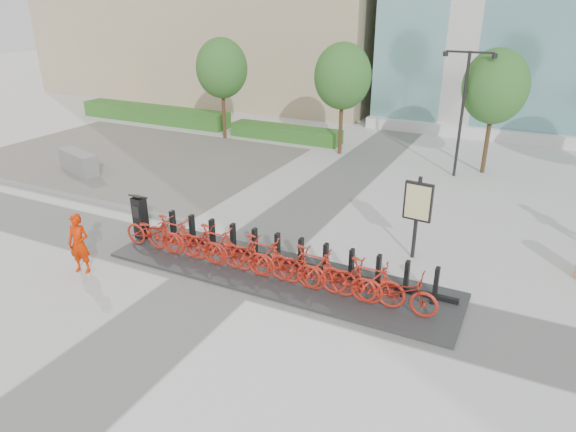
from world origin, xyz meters
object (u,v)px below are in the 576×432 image
at_px(bike_0, 153,232).
at_px(worker_red, 79,244).
at_px(jersey_barrier, 78,162).
at_px(kiosk, 140,217).
at_px(map_sign, 418,205).

xyz_separation_m(bike_0, worker_red, (-0.91, -1.84, 0.24)).
bearing_deg(worker_red, jersey_barrier, 123.46).
height_order(kiosk, worker_red, worker_red).
relative_size(kiosk, jersey_barrier, 0.61).
relative_size(worker_red, map_sign, 0.69).
height_order(bike_0, jersey_barrier, bike_0).
height_order(bike_0, map_sign, map_sign).
bearing_deg(bike_0, map_sign, -66.53).
distance_m(bike_0, kiosk, 0.92).
distance_m(kiosk, worker_red, 2.25).
height_order(worker_red, map_sign, map_sign).
distance_m(bike_0, worker_red, 2.07).
distance_m(bike_0, map_sign, 7.55).
relative_size(bike_0, worker_red, 1.17).
bearing_deg(worker_red, kiosk, 73.14).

